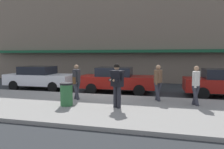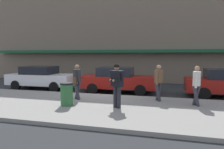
% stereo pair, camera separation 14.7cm
% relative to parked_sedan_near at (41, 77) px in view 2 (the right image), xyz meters
% --- Properties ---
extents(ground_plane, '(80.00, 80.00, 0.00)m').
position_rel_parked_sedan_near_xyz_m(ground_plane, '(4.60, -1.20, -0.79)').
color(ground_plane, '#2B2D30').
extents(sidewalk, '(32.00, 5.30, 0.14)m').
position_rel_parked_sedan_near_xyz_m(sidewalk, '(5.60, -4.05, -0.72)').
color(sidewalk, gray).
rests_on(sidewalk, ground).
extents(curb_paint_line, '(28.00, 0.12, 0.01)m').
position_rel_parked_sedan_near_xyz_m(curb_paint_line, '(5.60, -1.15, -0.79)').
color(curb_paint_line, silver).
rests_on(curb_paint_line, ground).
extents(storefront_facade, '(28.00, 4.70, 10.09)m').
position_rel_parked_sedan_near_xyz_m(storefront_facade, '(5.60, 7.29, 4.24)').
color(storefront_facade, '#756656').
rests_on(storefront_facade, ground).
extents(parked_sedan_near, '(4.53, 1.99, 1.54)m').
position_rel_parked_sedan_near_xyz_m(parked_sedan_near, '(0.00, 0.00, 0.00)').
color(parked_sedan_near, silver).
rests_on(parked_sedan_near, ground).
extents(parked_sedan_mid, '(4.60, 2.13, 1.54)m').
position_rel_parked_sedan_near_xyz_m(parked_sedan_mid, '(5.28, 0.10, 0.00)').
color(parked_sedan_mid, maroon).
rests_on(parked_sedan_mid, ground).
extents(man_texting_on_phone, '(0.63, 0.65, 1.81)m').
position_rel_parked_sedan_near_xyz_m(man_texting_on_phone, '(6.33, -4.25, 0.46)').
color(man_texting_on_phone, '#23232B').
rests_on(man_texting_on_phone, sidewalk).
extents(pedestrian_in_light_coat, '(0.39, 0.59, 1.70)m').
position_rel_parked_sedan_near_xyz_m(pedestrian_in_light_coat, '(9.49, -2.94, 0.32)').
color(pedestrian_in_light_coat, '#33333D').
rests_on(pedestrian_in_light_coat, sidewalk).
extents(pedestrian_with_bag, '(0.37, 0.72, 1.70)m').
position_rel_parked_sedan_near_xyz_m(pedestrian_with_bag, '(4.05, -3.11, 0.32)').
color(pedestrian_with_bag, '#33333D').
rests_on(pedestrian_with_bag, sidewalk).
extents(pedestrian_dark_coat, '(0.40, 0.58, 1.70)m').
position_rel_parked_sedan_near_xyz_m(pedestrian_dark_coat, '(7.87, -2.38, 0.32)').
color(pedestrian_dark_coat, '#33333D').
rests_on(pedestrian_dark_coat, sidewalk).
extents(trash_bin, '(0.55, 0.55, 0.98)m').
position_rel_parked_sedan_near_xyz_m(trash_bin, '(4.17, -4.42, -0.16)').
color(trash_bin, '#2D6638').
rests_on(trash_bin, sidewalk).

